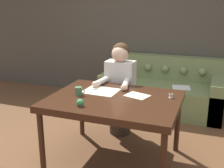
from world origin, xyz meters
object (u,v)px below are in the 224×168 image
scissors (98,90)px  mug (79,91)px  dining_table (114,104)px  person (120,89)px  couch (162,91)px  pin_cushion (80,103)px  thread_spool (171,96)px

scissors → mug: size_ratio=1.84×
dining_table → scissors: size_ratio=6.53×
person → mug: person is taller
mug → couch: bearing=72.1°
person → mug: (-0.23, -0.72, 0.16)m
dining_table → person: bearing=103.6°
mug → person: bearing=72.6°
dining_table → pin_cushion: (-0.22, -0.34, 0.10)m
mug → thread_spool: 0.98m
couch → scissors: size_ratio=9.00×
person → thread_spool: size_ratio=27.07×
couch → person: (-0.36, -1.10, 0.33)m
thread_spool → pin_cushion: bearing=-144.9°
thread_spool → person: bearing=147.1°
mug → thread_spool: (0.95, 0.26, -0.02)m
couch → mug: 1.97m
person → pin_cushion: person is taller
couch → person: bearing=-108.2°
dining_table → pin_cushion: bearing=-123.3°
dining_table → scissors: (-0.26, 0.18, 0.07)m
pin_cushion → dining_table: bearing=56.7°
couch → thread_spool: bearing=-77.1°
dining_table → couch: bearing=83.6°
mug → pin_cushion: (0.16, -0.29, -0.01)m
couch → thread_spool: couch is taller
person → couch: bearing=71.8°
couch → person: 1.20m
thread_spool → couch: bearing=102.9°
dining_table → mug: size_ratio=12.02×
dining_table → pin_cushion: size_ratio=19.00×
scissors → mug: mug is taller
dining_table → thread_spool: size_ratio=30.20×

